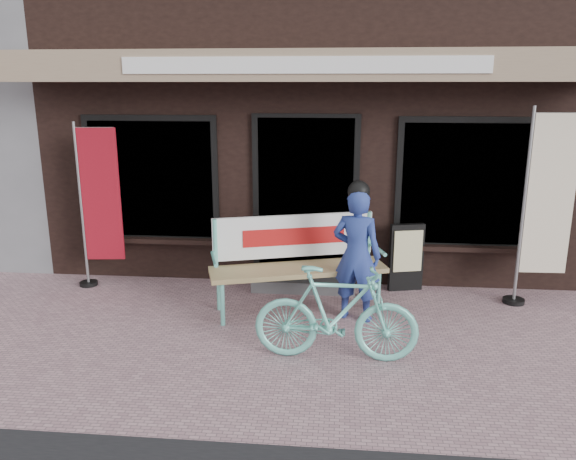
# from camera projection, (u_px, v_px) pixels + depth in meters

# --- Properties ---
(ground) EXTENTS (70.00, 70.00, 0.00)m
(ground) POSITION_uv_depth(u_px,v_px,m) (292.00, 351.00, 5.53)
(ground) COLOR #AC838B
(ground) RESTS_ON ground
(storefront) EXTENTS (7.00, 6.77, 6.00)m
(storefront) POSITION_uv_depth(u_px,v_px,m) (318.00, 57.00, 9.56)
(storefront) COLOR black
(storefront) RESTS_ON ground
(bench) EXTENTS (2.06, 1.07, 1.09)m
(bench) POSITION_uv_depth(u_px,v_px,m) (296.00, 256.00, 6.45)
(bench) COLOR #6BD2C0
(bench) RESTS_ON ground
(person) EXTENTS (0.61, 0.49, 1.57)m
(person) POSITION_uv_depth(u_px,v_px,m) (357.00, 253.00, 6.12)
(person) COLOR navy
(person) RESTS_ON ground
(bicycle) EXTENTS (1.55, 0.47, 0.93)m
(bicycle) POSITION_uv_depth(u_px,v_px,m) (336.00, 314.00, 5.26)
(bicycle) COLOR #6BD2C0
(bicycle) RESTS_ON ground
(nobori_red) EXTENTS (0.62, 0.25, 2.11)m
(nobori_red) POSITION_uv_depth(u_px,v_px,m) (98.00, 204.00, 7.07)
(nobori_red) COLOR gray
(nobori_red) RESTS_ON ground
(nobori_cream) EXTENTS (0.68, 0.26, 2.32)m
(nobori_cream) POSITION_uv_depth(u_px,v_px,m) (545.00, 206.00, 6.43)
(nobori_cream) COLOR gray
(nobori_cream) RESTS_ON ground
(menu_stand) EXTENTS (0.44, 0.19, 0.87)m
(menu_stand) POSITION_uv_depth(u_px,v_px,m) (406.00, 257.00, 7.06)
(menu_stand) COLOR black
(menu_stand) RESTS_ON ground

